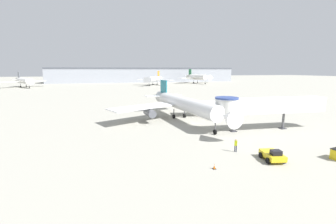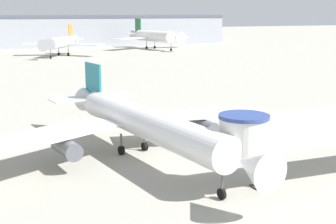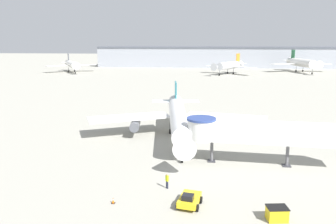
{
  "view_description": "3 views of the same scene",
  "coord_description": "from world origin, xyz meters",
  "px_view_note": "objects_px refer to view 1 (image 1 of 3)",
  "views": [
    {
      "loc": [
        -16.7,
        -42.59,
        11.01
      ],
      "look_at": [
        -6.52,
        -3.8,
        3.52
      ],
      "focal_mm": 24.0,
      "sensor_mm": 36.0,
      "label": 1
    },
    {
      "loc": [
        -17.2,
        -37.65,
        14.2
      ],
      "look_at": [
        2.18,
        4.93,
        4.3
      ],
      "focal_mm": 50.0,
      "sensor_mm": 36.0,
      "label": 2
    },
    {
      "loc": [
        3.83,
        -51.75,
        16.72
      ],
      "look_at": [
        -2.74,
        4.71,
        4.44
      ],
      "focal_mm": 35.0,
      "sensor_mm": 36.0,
      "label": 3
    }
  ],
  "objects_px": {
    "main_airplane": "(183,104)",
    "traffic_cone_apron_front": "(214,166)",
    "traffic_cone_starboard_wing": "(238,116)",
    "pushback_tug_yellow": "(273,155)",
    "background_jet_orange_tail": "(154,79)",
    "jet_bridge": "(264,105)",
    "background_jet_green_tail": "(197,77)",
    "background_jet_gray_tail": "(24,81)",
    "ground_crew_marshaller": "(236,144)"
  },
  "relations": [
    {
      "from": "traffic_cone_apron_front",
      "to": "background_jet_gray_tail",
      "type": "distance_m",
      "value": 157.52
    },
    {
      "from": "background_jet_green_tail",
      "to": "background_jet_gray_tail",
      "type": "distance_m",
      "value": 127.22
    },
    {
      "from": "jet_bridge",
      "to": "traffic_cone_starboard_wing",
      "type": "relative_size",
      "value": 29.81
    },
    {
      "from": "ground_crew_marshaller",
      "to": "background_jet_orange_tail",
      "type": "distance_m",
      "value": 138.28
    },
    {
      "from": "pushback_tug_yellow",
      "to": "ground_crew_marshaller",
      "type": "height_order",
      "value": "ground_crew_marshaller"
    },
    {
      "from": "pushback_tug_yellow",
      "to": "traffic_cone_starboard_wing",
      "type": "distance_m",
      "value": 26.26
    },
    {
      "from": "background_jet_orange_tail",
      "to": "main_airplane",
      "type": "bearing_deg",
      "value": -64.65
    },
    {
      "from": "main_airplane",
      "to": "traffic_cone_starboard_wing",
      "type": "distance_m",
      "value": 13.83
    },
    {
      "from": "background_jet_orange_tail",
      "to": "pushback_tug_yellow",
      "type": "bearing_deg",
      "value": -61.92
    },
    {
      "from": "jet_bridge",
      "to": "traffic_cone_starboard_wing",
      "type": "xyz_separation_m",
      "value": [
        1.88,
        11.27,
        -4.28
      ]
    },
    {
      "from": "main_airplane",
      "to": "background_jet_orange_tail",
      "type": "distance_m",
      "value": 117.5
    },
    {
      "from": "pushback_tug_yellow",
      "to": "traffic_cone_starboard_wing",
      "type": "bearing_deg",
      "value": 77.88
    },
    {
      "from": "main_airplane",
      "to": "traffic_cone_apron_front",
      "type": "distance_m",
      "value": 25.84
    },
    {
      "from": "pushback_tug_yellow",
      "to": "jet_bridge",
      "type": "bearing_deg",
      "value": 68.08
    },
    {
      "from": "pushback_tug_yellow",
      "to": "background_jet_green_tail",
      "type": "xyz_separation_m",
      "value": [
        53.89,
        158.39,
        4.51
      ]
    },
    {
      "from": "main_airplane",
      "to": "background_jet_orange_tail",
      "type": "bearing_deg",
      "value": 74.55
    },
    {
      "from": "jet_bridge",
      "to": "background_jet_gray_tail",
      "type": "height_order",
      "value": "background_jet_gray_tail"
    },
    {
      "from": "background_jet_green_tail",
      "to": "background_jet_gray_tail",
      "type": "bearing_deg",
      "value": 176.85
    },
    {
      "from": "traffic_cone_starboard_wing",
      "to": "background_jet_gray_tail",
      "type": "distance_m",
      "value": 144.98
    },
    {
      "from": "main_airplane",
      "to": "jet_bridge",
      "type": "distance_m",
      "value": 16.61
    },
    {
      "from": "background_jet_orange_tail",
      "to": "background_jet_gray_tail",
      "type": "xyz_separation_m",
      "value": [
        -85.54,
        2.15,
        -0.24
      ]
    },
    {
      "from": "main_airplane",
      "to": "jet_bridge",
      "type": "height_order",
      "value": "main_airplane"
    },
    {
      "from": "main_airplane",
      "to": "pushback_tug_yellow",
      "type": "height_order",
      "value": "main_airplane"
    },
    {
      "from": "ground_crew_marshaller",
      "to": "background_jet_gray_tail",
      "type": "height_order",
      "value": "background_jet_gray_tail"
    },
    {
      "from": "traffic_cone_apron_front",
      "to": "background_jet_gray_tail",
      "type": "height_order",
      "value": "background_jet_gray_tail"
    },
    {
      "from": "jet_bridge",
      "to": "background_jet_gray_tail",
      "type": "relative_size",
      "value": 0.81
    },
    {
      "from": "main_airplane",
      "to": "traffic_cone_starboard_wing",
      "type": "relative_size",
      "value": 45.29
    },
    {
      "from": "pushback_tug_yellow",
      "to": "background_jet_orange_tail",
      "type": "xyz_separation_m",
      "value": [
        13.11,
        141.19,
        3.88
      ]
    },
    {
      "from": "jet_bridge",
      "to": "traffic_cone_starboard_wing",
      "type": "height_order",
      "value": "jet_bridge"
    },
    {
      "from": "traffic_cone_starboard_wing",
      "to": "ground_crew_marshaller",
      "type": "relative_size",
      "value": 0.4
    },
    {
      "from": "jet_bridge",
      "to": "background_jet_green_tail",
      "type": "bearing_deg",
      "value": 76.04
    },
    {
      "from": "pushback_tug_yellow",
      "to": "traffic_cone_starboard_wing",
      "type": "relative_size",
      "value": 4.85
    },
    {
      "from": "background_jet_green_tail",
      "to": "background_jet_orange_tail",
      "type": "bearing_deg",
      "value": -167.07
    },
    {
      "from": "traffic_cone_apron_front",
      "to": "ground_crew_marshaller",
      "type": "height_order",
      "value": "ground_crew_marshaller"
    },
    {
      "from": "main_airplane",
      "to": "traffic_cone_apron_front",
      "type": "xyz_separation_m",
      "value": [
        -4.71,
        -25.19,
        -3.28
      ]
    },
    {
      "from": "background_jet_green_tail",
      "to": "main_airplane",
      "type": "bearing_deg",
      "value": -123.13
    },
    {
      "from": "pushback_tug_yellow",
      "to": "traffic_cone_apron_front",
      "type": "xyz_separation_m",
      "value": [
        -8.01,
        -0.35,
        -0.42
      ]
    },
    {
      "from": "pushback_tug_yellow",
      "to": "traffic_cone_apron_front",
      "type": "height_order",
      "value": "pushback_tug_yellow"
    },
    {
      "from": "traffic_cone_starboard_wing",
      "to": "pushback_tug_yellow",
      "type": "bearing_deg",
      "value": -112.69
    },
    {
      "from": "ground_crew_marshaller",
      "to": "traffic_cone_starboard_wing",
      "type": "bearing_deg",
      "value": 92.43
    },
    {
      "from": "main_airplane",
      "to": "ground_crew_marshaller",
      "type": "height_order",
      "value": "main_airplane"
    },
    {
      "from": "ground_crew_marshaller",
      "to": "background_jet_orange_tail",
      "type": "height_order",
      "value": "background_jet_orange_tail"
    },
    {
      "from": "traffic_cone_apron_front",
      "to": "pushback_tug_yellow",
      "type": "bearing_deg",
      "value": 2.5
    },
    {
      "from": "traffic_cone_apron_front",
      "to": "background_jet_gray_tail",
      "type": "xyz_separation_m",
      "value": [
        -64.42,
        143.69,
        4.06
      ]
    },
    {
      "from": "pushback_tug_yellow",
      "to": "main_airplane",
      "type": "bearing_deg",
      "value": 108.15
    },
    {
      "from": "pushback_tug_yellow",
      "to": "traffic_cone_apron_front",
      "type": "relative_size",
      "value": 5.62
    },
    {
      "from": "jet_bridge",
      "to": "background_jet_gray_tail",
      "type": "bearing_deg",
      "value": 125.21
    },
    {
      "from": "traffic_cone_apron_front",
      "to": "background_jet_green_tail",
      "type": "relative_size",
      "value": 0.02
    },
    {
      "from": "traffic_cone_apron_front",
      "to": "background_jet_orange_tail",
      "type": "bearing_deg",
      "value": 81.51
    },
    {
      "from": "main_airplane",
      "to": "jet_bridge",
      "type": "relative_size",
      "value": 1.52
    }
  ]
}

